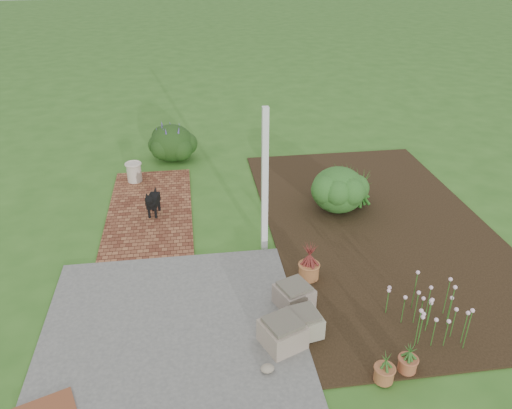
{
  "coord_description": "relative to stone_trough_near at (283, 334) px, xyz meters",
  "views": [
    {
      "loc": [
        -0.85,
        -6.99,
        4.73
      ],
      "look_at": [
        0.2,
        0.4,
        0.7
      ],
      "focal_mm": 35.0,
      "sensor_mm": 36.0,
      "label": 1
    }
  ],
  "objects": [
    {
      "name": "pink_flower_patch",
      "position": [
        1.98,
        -0.0,
        0.14
      ],
      "size": [
        1.11,
        1.11,
        0.64
      ],
      "primitive_type": null,
      "rotation": [
        0.0,
        0.0,
        0.12
      ],
      "color": "#113D0F",
      "rests_on": "garden_bed"
    },
    {
      "name": "terracotta_pot_small_right",
      "position": [
        1.09,
        -0.76,
        -0.08
      ],
      "size": [
        0.29,
        0.29,
        0.2
      ],
      "primitive_type": "cylinder",
      "rotation": [
        0.0,
        0.0,
        -0.27
      ],
      "color": "#9E5B35",
      "rests_on": "garden_bed"
    },
    {
      "name": "terracotta_pot_small_left",
      "position": [
        1.43,
        -0.64,
        -0.08
      ],
      "size": [
        0.27,
        0.27,
        0.19
      ],
      "primitive_type": "cylinder",
      "rotation": [
        0.0,
        0.0,
        -0.23
      ],
      "color": "#A45737",
      "rests_on": "garden_bed"
    },
    {
      "name": "stone_trough_near",
      "position": [
        0.0,
        0.0,
        0.0
      ],
      "size": [
        0.65,
        0.65,
        0.33
      ],
      "primitive_type": "cube",
      "rotation": [
        0.0,
        0.0,
        0.39
      ],
      "color": "gray",
      "rests_on": "concrete_patio"
    },
    {
      "name": "agapanthus_clump_front",
      "position": [
        2.07,
        4.19,
        0.17
      ],
      "size": [
        0.95,
        0.95,
        0.69
      ],
      "primitive_type": null,
      "rotation": [
        0.0,
        0.0,
        0.27
      ],
      "color": "#144210",
      "rests_on": "garden_bed"
    },
    {
      "name": "evergreen_shrub",
      "position": [
        1.74,
        3.46,
        0.26
      ],
      "size": [
        1.13,
        1.13,
        0.87
      ],
      "primitive_type": "ellipsoid",
      "rotation": [
        0.0,
        0.0,
        0.11
      ],
      "color": "#0F3E16",
      "rests_on": "garden_bed"
    },
    {
      "name": "garden_bed",
      "position": [
        2.33,
        2.72,
        -0.19
      ],
      "size": [
        4.0,
        7.0,
        0.03
      ],
      "primitive_type": "cube",
      "color": "black",
      "rests_on": "ground"
    },
    {
      "name": "stone_trough_mid",
      "position": [
        0.31,
        0.17,
        -0.02
      ],
      "size": [
        0.53,
        0.53,
        0.3
      ],
      "primitive_type": "cube",
      "rotation": [
        0.0,
        0.0,
        0.21
      ],
      "color": "gray",
      "rests_on": "concrete_patio"
    },
    {
      "name": "cream_ceramic_urn",
      "position": [
        -2.25,
        5.27,
        0.04
      ],
      "size": [
        0.39,
        0.39,
        0.41
      ],
      "primitive_type": "cylinder",
      "rotation": [
        0.0,
        0.0,
        -0.34
      ],
      "color": "beige",
      "rests_on": "brick_path"
    },
    {
      "name": "black_dog",
      "position": [
        -1.78,
        3.68,
        0.15
      ],
      "size": [
        0.26,
        0.6,
        0.52
      ],
      "rotation": [
        0.0,
        0.0,
        -0.19
      ],
      "color": "black",
      "rests_on": "brick_path"
    },
    {
      "name": "stone_trough_far",
      "position": [
        0.31,
        0.74,
        -0.01
      ],
      "size": [
        0.6,
        0.6,
        0.31
      ],
      "primitive_type": "cube",
      "rotation": [
        0.0,
        0.0,
        0.38
      ],
      "color": "gray",
      "rests_on": "concrete_patio"
    },
    {
      "name": "veranda_post",
      "position": [
        0.13,
        2.32,
        1.04
      ],
      "size": [
        0.1,
        0.1,
        2.5
      ],
      "primitive_type": "cube",
      "color": "white",
      "rests_on": "ground"
    },
    {
      "name": "agapanthus_clump_back",
      "position": [
        2.14,
        3.62,
        0.23
      ],
      "size": [
        1.03,
        1.03,
        0.81
      ],
      "primitive_type": null,
      "rotation": [
        0.0,
        0.0,
        -0.16
      ],
      "color": "#1D4012",
      "rests_on": "garden_bed"
    },
    {
      "name": "concrete_patio",
      "position": [
        -1.42,
        0.47,
        -0.19
      ],
      "size": [
        3.5,
        3.5,
        0.04
      ],
      "primitive_type": "cube",
      "color": "#5B5B59",
      "rests_on": "ground"
    },
    {
      "name": "ground",
      "position": [
        -0.17,
        2.22,
        -0.21
      ],
      "size": [
        80.0,
        80.0,
        0.0
      ],
      "primitive_type": "plane",
      "color": "#32641F",
      "rests_on": "ground"
    },
    {
      "name": "purple_flowering_bush",
      "position": [
        -1.44,
        6.48,
        0.23
      ],
      "size": [
        1.34,
        1.34,
        0.86
      ],
      "primitive_type": "ellipsoid",
      "rotation": [
        0.0,
        0.0,
        -0.41
      ],
      "color": "black",
      "rests_on": "ground"
    },
    {
      "name": "brick_path",
      "position": [
        -1.87,
        3.97,
        -0.19
      ],
      "size": [
        1.6,
        3.5,
        0.04
      ],
      "primitive_type": "cube",
      "color": "#5C2C1D",
      "rests_on": "ground"
    },
    {
      "name": "terracotta_pot_bronze",
      "position": [
        0.67,
        1.36,
        -0.05
      ],
      "size": [
        0.32,
        0.32,
        0.25
      ],
      "primitive_type": "cylinder",
      "rotation": [
        0.0,
        0.0,
        0.01
      ],
      "color": "#A76638",
      "rests_on": "garden_bed"
    }
  ]
}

